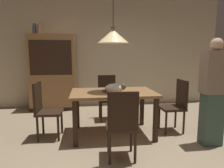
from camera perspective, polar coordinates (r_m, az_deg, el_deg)
ground at (r=3.11m, az=1.87°, el=-17.64°), size 10.00×10.00×0.00m
back_wall at (r=5.43m, az=-2.64°, el=9.28°), size 6.40×0.10×2.90m
dining_table at (r=3.37m, az=0.30°, el=-3.88°), size 1.40×0.90×0.75m
chair_near_front at (r=2.57m, az=2.88°, el=-11.02°), size 0.42×0.42×0.93m
chair_left_side at (r=3.44m, az=-18.77°, el=-6.41°), size 0.42×0.42×0.93m
chair_far_back at (r=4.25m, az=-1.33°, el=-3.20°), size 0.41×0.41×0.93m
chair_right_side at (r=3.72m, az=17.86°, el=-5.28°), size 0.40×0.40×0.93m
cat_sleeping at (r=3.25m, az=1.01°, el=-1.13°), size 0.40×0.31×0.16m
pendant_lamp at (r=3.31m, az=0.32°, el=13.56°), size 0.52×0.52×1.30m
hutch_bookcase at (r=5.16m, az=-16.57°, el=2.76°), size 1.12×0.45×1.85m
book_yellow_short at (r=5.26m, az=-21.81°, el=14.08°), size 0.04×0.20×0.18m
book_blue_wide at (r=5.25m, az=-21.12°, el=14.46°), size 0.06×0.24×0.24m
book_brown_thick at (r=5.23m, az=-20.29°, el=14.41°), size 0.06×0.24×0.22m
person_standing at (r=3.31m, az=27.02°, el=-2.24°), size 0.36×0.22×1.60m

